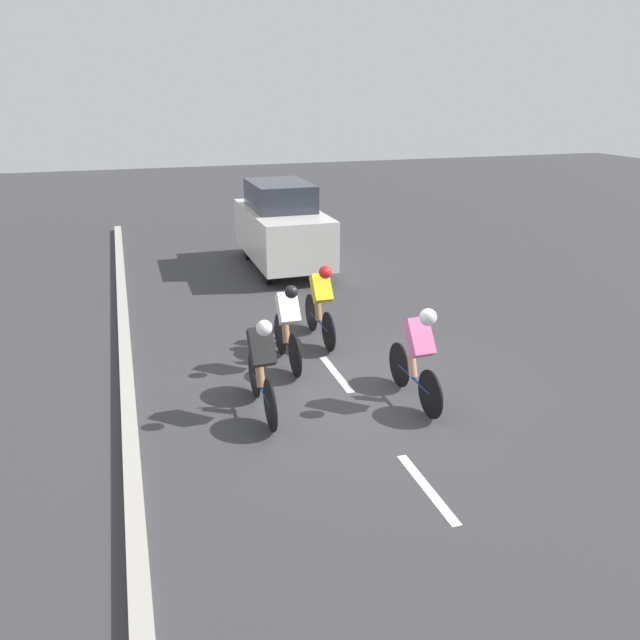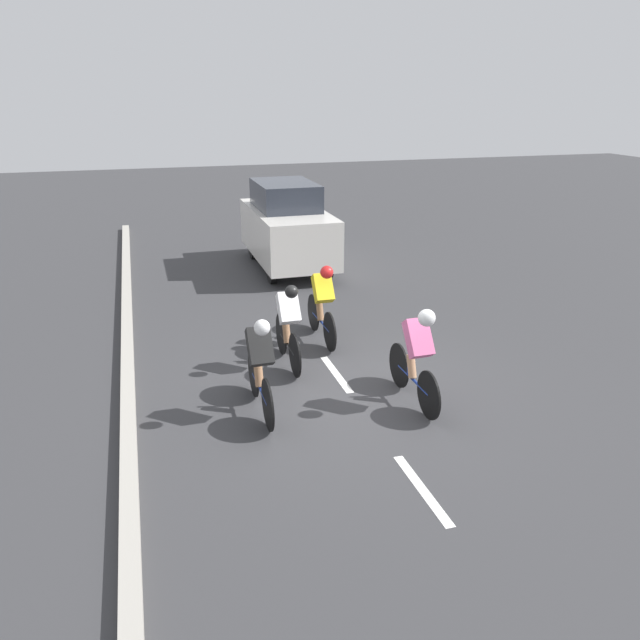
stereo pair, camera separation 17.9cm
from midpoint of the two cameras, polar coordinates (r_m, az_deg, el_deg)
The scene contains 10 objects.
ground_plane at distance 9.57m, azimuth 1.99°, elevation -6.24°, with size 60.00×60.00×0.00m, color #38383A.
lane_stripe_near at distance 7.46m, azimuth 9.05°, elevation -14.91°, with size 0.12×1.40×0.01m, color white.
lane_stripe_mid at distance 10.02m, azimuth 0.96°, elevation -4.92°, with size 0.12×1.40×0.01m, color white.
lane_stripe_far at distance 12.87m, azimuth -3.56°, elevation 0.89°, with size 0.12×1.40×0.01m, color white.
curb at distance 9.57m, azimuth -17.66°, elevation -6.80°, with size 0.20×24.75×0.14m, color #A8A399.
cyclist_pink at distance 8.89m, azimuth 8.40°, elevation -2.87°, with size 0.33×1.72×1.53m.
cyclist_white at distance 10.03m, azimuth -3.47°, elevation -0.32°, with size 0.32×1.66×1.46m.
cyclist_black at distance 8.55m, azimuth -5.94°, elevation -4.03°, with size 0.32×1.74×1.49m.
cyclist_yellow at distance 11.01m, azimuth -0.39°, elevation 1.75°, with size 0.32×1.73×1.48m.
support_car at distance 15.77m, azimuth -3.83°, elevation 8.55°, with size 1.70×3.85×2.14m.
Camera 1 is at (2.98, 8.02, 4.28)m, focal length 35.00 mm.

